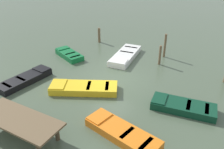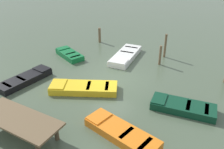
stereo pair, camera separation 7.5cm
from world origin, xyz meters
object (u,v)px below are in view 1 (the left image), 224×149
rowboat_white (125,56)px  rowboat_green (69,54)px  rowboat_yellow (83,88)px  mooring_piling_center (160,55)px  mooring_piling_mid_right (99,35)px  rowboat_black (25,79)px  dock_segment (19,121)px  rowboat_dark_green (183,106)px  mooring_piling_far_right (165,46)px  rowboat_orange (122,133)px

rowboat_white → rowboat_green: 4.48m
rowboat_yellow → mooring_piling_center: (-2.24, -6.08, 0.53)m
rowboat_green → mooring_piling_center: bearing=-139.0°
rowboat_white → rowboat_yellow: (-0.47, 5.63, 0.00)m
rowboat_white → rowboat_green: same height
rowboat_green → rowboat_yellow: 5.41m
rowboat_white → mooring_piling_mid_right: (3.90, -1.77, 0.46)m
rowboat_black → rowboat_white: 7.69m
rowboat_white → mooring_piling_mid_right: mooring_piling_mid_right is taller
mooring_piling_center → dock_segment: bearing=78.9°
dock_segment → rowboat_green: size_ratio=1.44×
rowboat_dark_green → mooring_piling_far_right: 7.14m
rowboat_black → rowboat_yellow: (-3.81, -1.30, -0.00)m
mooring_piling_mid_right → mooring_piling_far_right: (-6.33, -0.21, 0.27)m
rowboat_white → rowboat_green: (3.82, 2.34, 0.00)m
rowboat_yellow → rowboat_dark_green: 5.85m
rowboat_orange → rowboat_white: size_ratio=0.88×
mooring_piling_mid_right → dock_segment: bearing=110.8°
mooring_piling_far_right → rowboat_yellow: bearing=75.6°
rowboat_dark_green → rowboat_green: bearing=-22.8°
rowboat_orange → rowboat_dark_green: bearing=-107.4°
rowboat_yellow → mooring_piling_mid_right: size_ratio=3.06×
rowboat_white → mooring_piling_mid_right: 4.31m
rowboat_green → rowboat_black: bearing=113.9°
rowboat_black → rowboat_dark_green: bearing=-72.0°
dock_segment → rowboat_black: dock_segment is taller
rowboat_black → rowboat_orange: (-7.84, 0.74, -0.00)m
rowboat_green → rowboat_dark_green: bearing=-172.1°
dock_segment → rowboat_orange: bearing=-152.2°
rowboat_orange → rowboat_green: size_ratio=1.28×
rowboat_orange → rowboat_yellow: size_ratio=0.92×
rowboat_orange → rowboat_green: 9.88m
rowboat_orange → mooring_piling_mid_right: bearing=-41.4°
mooring_piling_mid_right → rowboat_black: bearing=93.7°
rowboat_black → mooring_piling_mid_right: (0.56, -8.69, 0.46)m
rowboat_orange → mooring_piling_far_right: (2.07, -9.64, 0.73)m
rowboat_orange → rowboat_white: bearing=-52.7°
rowboat_orange → mooring_piling_far_right: mooring_piling_far_right is taller
rowboat_orange → rowboat_white: 8.89m
rowboat_dark_green → mooring_piling_far_right: bearing=-71.5°
mooring_piling_mid_right → mooring_piling_center: mooring_piling_center is taller
rowboat_yellow → rowboat_dark_green: bearing=163.5°
rowboat_black → rowboat_green: bearing=7.4°
rowboat_black → rowboat_dark_green: size_ratio=1.02×
rowboat_green → rowboat_white: bearing=-130.6°
rowboat_yellow → rowboat_dark_green: same height
rowboat_orange → mooring_piling_center: 8.32m
dock_segment → rowboat_orange: size_ratio=1.12×
rowboat_black → rowboat_green: size_ratio=1.22×
rowboat_dark_green → mooring_piling_mid_right: mooring_piling_mid_right is taller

